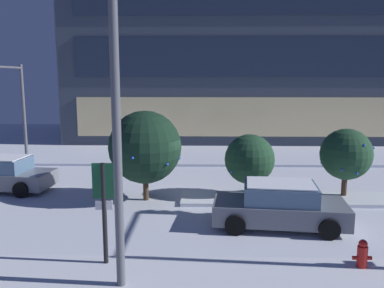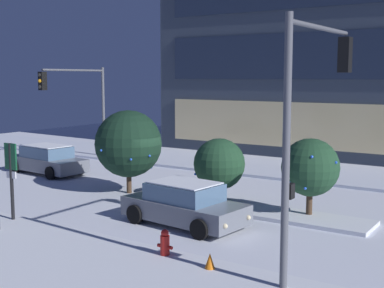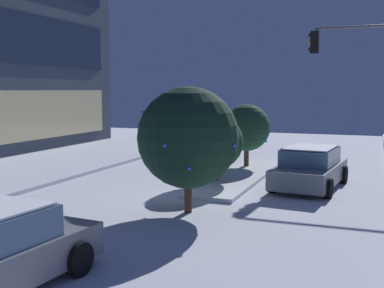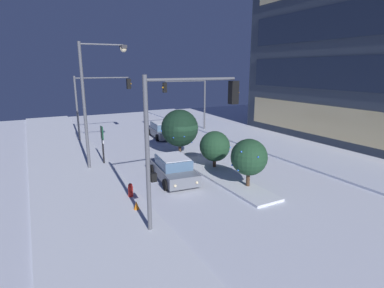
{
  "view_description": "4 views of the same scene",
  "coord_description": "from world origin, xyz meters",
  "px_view_note": "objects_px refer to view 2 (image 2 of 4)",
  "views": [
    {
      "loc": [
        1.56,
        -16.04,
        4.92
      ],
      "look_at": [
        1.18,
        0.56,
        2.16
      ],
      "focal_mm": 37.78,
      "sensor_mm": 36.0,
      "label": 1
    },
    {
      "loc": [
        14.03,
        -17.67,
        5.03
      ],
      "look_at": [
        2.22,
        0.31,
        2.29
      ],
      "focal_mm": 49.36,
      "sensor_mm": 36.0,
      "label": 2
    },
    {
      "loc": [
        -13.31,
        -5.26,
        3.51
      ],
      "look_at": [
        1.9,
        0.55,
        1.68
      ],
      "focal_mm": 45.03,
      "sensor_mm": 36.0,
      "label": 3
    },
    {
      "loc": [
        20.22,
        -10.51,
        6.66
      ],
      "look_at": [
        1.53,
        -0.4,
        1.38
      ],
      "focal_mm": 28.35,
      "sensor_mm": 36.0,
      "label": 4
    }
  ],
  "objects_px": {
    "parking_info_sign": "(11,172)",
    "decorated_tree_right_of_median": "(219,164)",
    "traffic_light_corner_near_right": "(313,102)",
    "decorated_tree_median": "(128,144)",
    "construction_cone": "(210,263)",
    "street_lamp_arched": "(11,66)",
    "traffic_light_corner_far_left": "(78,95)",
    "fire_hydrant": "(165,245)",
    "car_near": "(184,205)",
    "decorated_tree_left_of_median": "(310,167)",
    "car_far": "(47,160)"
  },
  "relations": [
    {
      "from": "car_near",
      "to": "decorated_tree_left_of_median",
      "type": "bearing_deg",
      "value": 50.69
    },
    {
      "from": "traffic_light_corner_far_left",
      "to": "construction_cone",
      "type": "bearing_deg",
      "value": 55.06
    },
    {
      "from": "fire_hydrant",
      "to": "decorated_tree_left_of_median",
      "type": "distance_m",
      "value": 6.75
    },
    {
      "from": "decorated_tree_median",
      "to": "decorated_tree_right_of_median",
      "type": "height_order",
      "value": "decorated_tree_median"
    },
    {
      "from": "car_near",
      "to": "decorated_tree_right_of_median",
      "type": "distance_m",
      "value": 3.54
    },
    {
      "from": "decorated_tree_left_of_median",
      "to": "decorated_tree_right_of_median",
      "type": "bearing_deg",
      "value": 177.16
    },
    {
      "from": "car_near",
      "to": "parking_info_sign",
      "type": "xyz_separation_m",
      "value": [
        -5.07,
        -3.09,
        1.08
      ]
    },
    {
      "from": "fire_hydrant",
      "to": "decorated_tree_left_of_median",
      "type": "relative_size",
      "value": 0.3
    },
    {
      "from": "decorated_tree_right_of_median",
      "to": "fire_hydrant",
      "type": "bearing_deg",
      "value": -72.16
    },
    {
      "from": "traffic_light_corner_far_left",
      "to": "street_lamp_arched",
      "type": "bearing_deg",
      "value": 36.85
    },
    {
      "from": "fire_hydrant",
      "to": "traffic_light_corner_near_right",
      "type": "bearing_deg",
      "value": 19.94
    },
    {
      "from": "street_lamp_arched",
      "to": "traffic_light_corner_far_left",
      "type": "bearing_deg",
      "value": 42.0
    },
    {
      "from": "street_lamp_arched",
      "to": "construction_cone",
      "type": "distance_m",
      "value": 9.04
    },
    {
      "from": "traffic_light_corner_near_right",
      "to": "decorated_tree_left_of_median",
      "type": "xyz_separation_m",
      "value": [
        -1.91,
        5.04,
        -2.57
      ]
    },
    {
      "from": "traffic_light_corner_far_left",
      "to": "decorated_tree_right_of_median",
      "type": "relative_size",
      "value": 2.15
    },
    {
      "from": "fire_hydrant",
      "to": "decorated_tree_right_of_median",
      "type": "relative_size",
      "value": 0.33
    },
    {
      "from": "traffic_light_corner_far_left",
      "to": "decorated_tree_right_of_median",
      "type": "distance_m",
      "value": 13.01
    },
    {
      "from": "fire_hydrant",
      "to": "street_lamp_arched",
      "type": "bearing_deg",
      "value": -177.52
    },
    {
      "from": "traffic_light_corner_far_left",
      "to": "fire_hydrant",
      "type": "distance_m",
      "value": 18.17
    },
    {
      "from": "construction_cone",
      "to": "car_far",
      "type": "bearing_deg",
      "value": 152.87
    },
    {
      "from": "car_near",
      "to": "car_far",
      "type": "bearing_deg",
      "value": 166.6
    },
    {
      "from": "street_lamp_arched",
      "to": "decorated_tree_left_of_median",
      "type": "relative_size",
      "value": 2.88
    },
    {
      "from": "parking_info_sign",
      "to": "decorated_tree_right_of_median",
      "type": "distance_m",
      "value": 7.86
    },
    {
      "from": "car_near",
      "to": "decorated_tree_right_of_median",
      "type": "relative_size",
      "value": 1.75
    },
    {
      "from": "parking_info_sign",
      "to": "decorated_tree_right_of_median",
      "type": "height_order",
      "value": "parking_info_sign"
    },
    {
      "from": "street_lamp_arched",
      "to": "decorated_tree_left_of_median",
      "type": "xyz_separation_m",
      "value": [
        7.63,
        6.62,
        -3.53
      ]
    },
    {
      "from": "fire_hydrant",
      "to": "construction_cone",
      "type": "relative_size",
      "value": 1.58
    },
    {
      "from": "traffic_light_corner_near_right",
      "to": "construction_cone",
      "type": "relative_size",
      "value": 11.74
    },
    {
      "from": "car_near",
      "to": "fire_hydrant",
      "type": "relative_size",
      "value": 5.27
    },
    {
      "from": "traffic_light_corner_far_left",
      "to": "decorated_tree_left_of_median",
      "type": "xyz_separation_m",
      "value": [
        15.91,
        -4.44,
        -2.14
      ]
    },
    {
      "from": "traffic_light_corner_near_right",
      "to": "parking_info_sign",
      "type": "xyz_separation_m",
      "value": [
        -10.22,
        -1.24,
        -2.62
      ]
    },
    {
      "from": "car_near",
      "to": "decorated_tree_left_of_median",
      "type": "relative_size",
      "value": 1.59
    },
    {
      "from": "fire_hydrant",
      "to": "decorated_tree_median",
      "type": "bearing_deg",
      "value": 136.56
    },
    {
      "from": "parking_info_sign",
      "to": "traffic_light_corner_near_right",
      "type": "bearing_deg",
      "value": -85.05
    },
    {
      "from": "car_near",
      "to": "car_far",
      "type": "xyz_separation_m",
      "value": [
        -11.47,
        4.07,
        0.0
      ]
    },
    {
      "from": "street_lamp_arched",
      "to": "decorated_tree_left_of_median",
      "type": "height_order",
      "value": "street_lamp_arched"
    },
    {
      "from": "street_lamp_arched",
      "to": "parking_info_sign",
      "type": "bearing_deg",
      "value": 68.71
    },
    {
      "from": "parking_info_sign",
      "to": "decorated_tree_median",
      "type": "height_order",
      "value": "decorated_tree_median"
    },
    {
      "from": "car_near",
      "to": "traffic_light_corner_far_left",
      "type": "distance_m",
      "value": 15.15
    },
    {
      "from": "car_far",
      "to": "decorated_tree_median",
      "type": "distance_m",
      "value": 6.91
    },
    {
      "from": "traffic_light_corner_far_left",
      "to": "decorated_tree_left_of_median",
      "type": "relative_size",
      "value": 1.95
    },
    {
      "from": "traffic_light_corner_far_left",
      "to": "parking_info_sign",
      "type": "xyz_separation_m",
      "value": [
        7.6,
        -10.71,
        -2.19
      ]
    },
    {
      "from": "car_near",
      "to": "decorated_tree_right_of_median",
      "type": "xyz_separation_m",
      "value": [
        -0.61,
        3.38,
        0.87
      ]
    },
    {
      "from": "decorated_tree_median",
      "to": "decorated_tree_left_of_median",
      "type": "bearing_deg",
      "value": 2.6
    },
    {
      "from": "decorated_tree_median",
      "to": "street_lamp_arched",
      "type": "bearing_deg",
      "value": -85.93
    },
    {
      "from": "traffic_light_corner_near_right",
      "to": "decorated_tree_right_of_median",
      "type": "bearing_deg",
      "value": 47.79
    },
    {
      "from": "traffic_light_corner_near_right",
      "to": "construction_cone",
      "type": "xyz_separation_m",
      "value": [
        -2.07,
        -1.53,
        -4.13
      ]
    },
    {
      "from": "decorated_tree_left_of_median",
      "to": "street_lamp_arched",
      "type": "bearing_deg",
      "value": -139.06
    },
    {
      "from": "parking_info_sign",
      "to": "decorated_tree_left_of_median",
      "type": "bearing_deg",
      "value": -54.91
    },
    {
      "from": "construction_cone",
      "to": "traffic_light_corner_near_right",
      "type": "bearing_deg",
      "value": 36.55
    }
  ]
}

